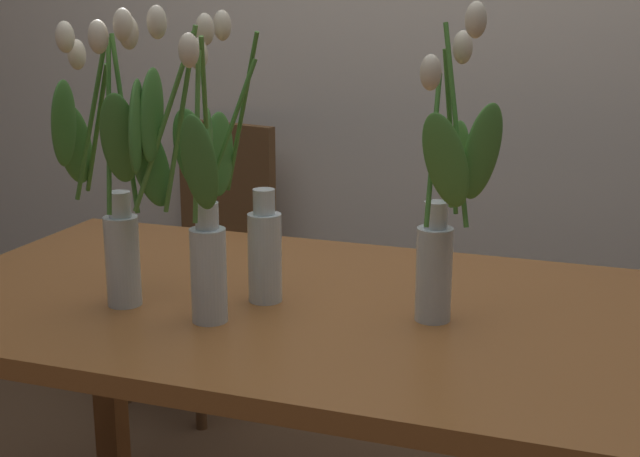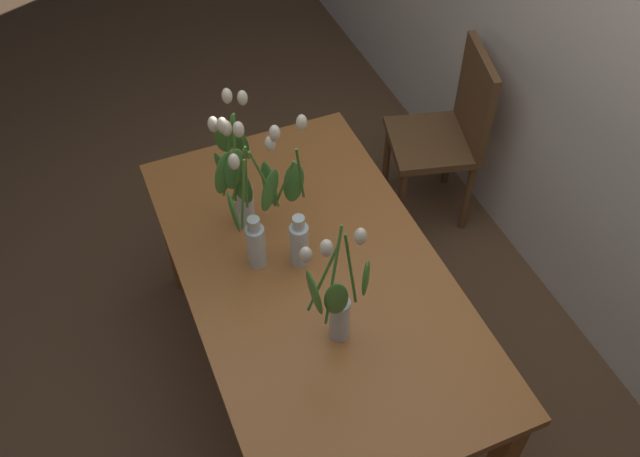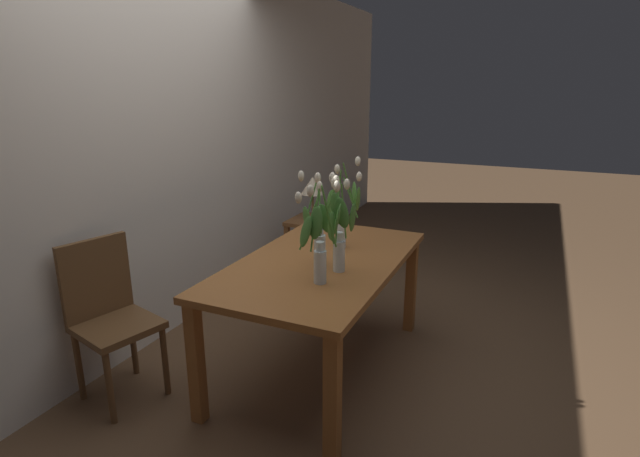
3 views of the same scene
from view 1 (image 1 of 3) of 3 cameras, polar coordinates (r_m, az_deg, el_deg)
The scene contains 6 objects.
dining_table at distance 1.82m, azimuth -1.02°, elevation -7.39°, with size 1.60×0.90×0.74m.
tulip_vase_0 at distance 1.74m, azimuth -13.38°, elevation 2.41°, with size 0.27×0.20×0.56m.
tulip_vase_1 at distance 1.75m, azimuth -4.68°, elevation 0.97°, with size 0.17×0.21×0.57m.
tulip_vase_2 at distance 1.63m, azimuth -8.42°, elevation 2.17°, with size 0.22×0.24×0.58m.
tulip_vase_3 at distance 1.62m, azimuth 8.06°, elevation 0.86°, with size 0.17×0.24×0.59m.
dining_chair at distance 3.00m, azimuth -7.26°, elevation -1.09°, with size 0.49×0.49×0.93m.
Camera 1 is at (0.60, -1.58, 1.33)m, focal length 49.37 mm.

